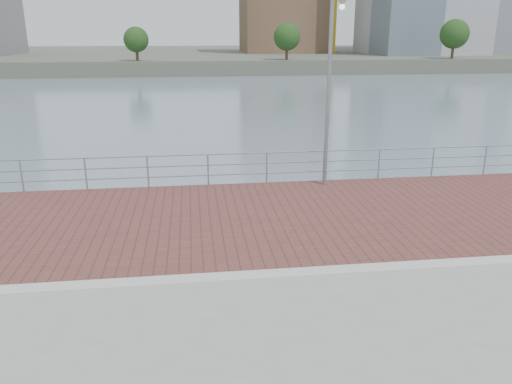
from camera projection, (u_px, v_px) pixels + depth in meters
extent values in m
plane|color=slate|center=(267.00, 353.00, 11.57)|extent=(400.00, 400.00, 0.00)
cube|color=brown|center=(249.00, 218.00, 14.35)|extent=(40.00, 6.80, 0.02)
cube|color=#B7B5AD|center=(268.00, 275.00, 10.95)|extent=(40.00, 0.40, 0.06)
cube|color=#4C5142|center=(195.00, 56.00, 126.81)|extent=(320.00, 95.00, 2.50)
cylinder|color=#8C9EA8|center=(22.00, 176.00, 16.51)|extent=(0.06, 0.06, 1.10)
cylinder|color=#8C9EA8|center=(86.00, 174.00, 16.76)|extent=(0.06, 0.06, 1.10)
cylinder|color=#8C9EA8|center=(148.00, 172.00, 17.02)|extent=(0.06, 0.06, 1.10)
cylinder|color=#8C9EA8|center=(208.00, 170.00, 17.27)|extent=(0.06, 0.06, 1.10)
cylinder|color=#8C9EA8|center=(267.00, 168.00, 17.52)|extent=(0.06, 0.06, 1.10)
cylinder|color=#8C9EA8|center=(324.00, 166.00, 17.77)|extent=(0.06, 0.06, 1.10)
cylinder|color=#8C9EA8|center=(379.00, 164.00, 18.02)|extent=(0.06, 0.06, 1.10)
cylinder|color=#8C9EA8|center=(433.00, 162.00, 18.27)|extent=(0.06, 0.06, 1.10)
cylinder|color=#8C9EA8|center=(485.00, 161.00, 18.52)|extent=(0.06, 0.06, 1.10)
cylinder|color=#8C9EA8|center=(237.00, 154.00, 17.22)|extent=(39.00, 0.05, 0.05)
cylinder|color=#8C9EA8|center=(238.00, 164.00, 17.34)|extent=(39.00, 0.05, 0.05)
cylinder|color=#8C9EA8|center=(238.00, 174.00, 17.45)|extent=(39.00, 0.05, 0.05)
cylinder|color=gray|center=(328.00, 92.00, 16.47)|extent=(0.13, 0.13, 6.46)
cylinder|color=#473323|center=(137.00, 51.00, 81.77)|extent=(0.50, 0.50, 3.16)
sphere|color=#193814|center=(136.00, 40.00, 81.22)|extent=(4.06, 4.06, 4.06)
cylinder|color=#473323|center=(287.00, 49.00, 84.77)|extent=(0.50, 0.50, 3.55)
sphere|color=#193814|center=(287.00, 37.00, 84.15)|extent=(4.56, 4.56, 4.56)
cylinder|color=#473323|center=(453.00, 47.00, 88.39)|extent=(0.50, 0.50, 3.93)
sphere|color=#193814|center=(455.00, 34.00, 87.70)|extent=(5.06, 5.06, 5.06)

